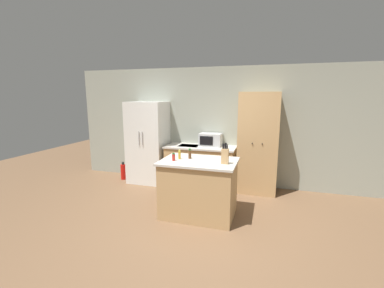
{
  "coord_description": "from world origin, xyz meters",
  "views": [
    {
      "loc": [
        0.95,
        -3.32,
        1.97
      ],
      "look_at": [
        -0.48,
        1.4,
        1.05
      ],
      "focal_mm": 24.0,
      "sensor_mm": 36.0,
      "label": 1
    }
  ],
  "objects_px": {
    "pantry_cabinet": "(258,143)",
    "spice_bottle_tall_dark": "(174,157)",
    "refrigerator": "(148,142)",
    "fire_extinguisher": "(123,172)",
    "microwave": "(211,140)",
    "spice_bottle_amber_oil": "(190,154)",
    "spice_bottle_short_red": "(179,155)",
    "knife_block": "(225,156)"
  },
  "relations": [
    {
      "from": "spice_bottle_short_red",
      "to": "fire_extinguisher",
      "type": "bearing_deg",
      "value": 145.8
    },
    {
      "from": "knife_block",
      "to": "spice_bottle_tall_dark",
      "type": "distance_m",
      "value": 0.83
    },
    {
      "from": "spice_bottle_tall_dark",
      "to": "spice_bottle_short_red",
      "type": "bearing_deg",
      "value": 68.06
    },
    {
      "from": "fire_extinguisher",
      "to": "spice_bottle_amber_oil",
      "type": "bearing_deg",
      "value": -30.48
    },
    {
      "from": "spice_bottle_short_red",
      "to": "pantry_cabinet",
      "type": "bearing_deg",
      "value": 49.95
    },
    {
      "from": "pantry_cabinet",
      "to": "spice_bottle_tall_dark",
      "type": "distance_m",
      "value": 1.99
    },
    {
      "from": "knife_block",
      "to": "spice_bottle_amber_oil",
      "type": "relative_size",
      "value": 1.95
    },
    {
      "from": "pantry_cabinet",
      "to": "spice_bottle_short_red",
      "type": "xyz_separation_m",
      "value": [
        -1.2,
        -1.42,
        -0.01
      ]
    },
    {
      "from": "refrigerator",
      "to": "microwave",
      "type": "height_order",
      "value": "refrigerator"
    },
    {
      "from": "pantry_cabinet",
      "to": "spice_bottle_tall_dark",
      "type": "bearing_deg",
      "value": -128.77
    },
    {
      "from": "spice_bottle_amber_oil",
      "to": "fire_extinguisher",
      "type": "relative_size",
      "value": 0.4
    },
    {
      "from": "spice_bottle_amber_oil",
      "to": "fire_extinguisher",
      "type": "bearing_deg",
      "value": 149.52
    },
    {
      "from": "pantry_cabinet",
      "to": "spice_bottle_amber_oil",
      "type": "relative_size",
      "value": 12.12
    },
    {
      "from": "refrigerator",
      "to": "fire_extinguisher",
      "type": "height_order",
      "value": "refrigerator"
    },
    {
      "from": "microwave",
      "to": "spice_bottle_amber_oil",
      "type": "distance_m",
      "value": 1.44
    },
    {
      "from": "microwave",
      "to": "spice_bottle_short_red",
      "type": "bearing_deg",
      "value": -96.8
    },
    {
      "from": "refrigerator",
      "to": "spice_bottle_short_red",
      "type": "bearing_deg",
      "value": -47.45
    },
    {
      "from": "microwave",
      "to": "spice_bottle_amber_oil",
      "type": "bearing_deg",
      "value": -91.11
    },
    {
      "from": "knife_block",
      "to": "pantry_cabinet",
      "type": "bearing_deg",
      "value": 74.37
    },
    {
      "from": "refrigerator",
      "to": "spice_bottle_short_red",
      "type": "distance_m",
      "value": 1.86
    },
    {
      "from": "pantry_cabinet",
      "to": "fire_extinguisher",
      "type": "relative_size",
      "value": 4.84
    },
    {
      "from": "microwave",
      "to": "spice_bottle_tall_dark",
      "type": "xyz_separation_m",
      "value": [
        -0.24,
        -1.66,
        -0.03
      ]
    },
    {
      "from": "spice_bottle_short_red",
      "to": "spice_bottle_amber_oil",
      "type": "xyz_separation_m",
      "value": [
        0.15,
        0.08,
        0.01
      ]
    },
    {
      "from": "knife_block",
      "to": "fire_extinguisher",
      "type": "height_order",
      "value": "knife_block"
    },
    {
      "from": "microwave",
      "to": "pantry_cabinet",
      "type": "bearing_deg",
      "value": -5.86
    },
    {
      "from": "pantry_cabinet",
      "to": "spice_bottle_tall_dark",
      "type": "height_order",
      "value": "pantry_cabinet"
    },
    {
      "from": "refrigerator",
      "to": "microwave",
      "type": "bearing_deg",
      "value": 6.24
    },
    {
      "from": "microwave",
      "to": "refrigerator",
      "type": "bearing_deg",
      "value": -173.76
    },
    {
      "from": "spice_bottle_amber_oil",
      "to": "microwave",
      "type": "bearing_deg",
      "value": 88.89
    },
    {
      "from": "pantry_cabinet",
      "to": "spice_bottle_tall_dark",
      "type": "xyz_separation_m",
      "value": [
        -1.25,
        -1.55,
        -0.02
      ]
    },
    {
      "from": "spice_bottle_amber_oil",
      "to": "fire_extinguisher",
      "type": "xyz_separation_m",
      "value": [
        -2.06,
        1.21,
        -0.83
      ]
    },
    {
      "from": "pantry_cabinet",
      "to": "spice_bottle_amber_oil",
      "type": "height_order",
      "value": "pantry_cabinet"
    },
    {
      "from": "refrigerator",
      "to": "spice_bottle_tall_dark",
      "type": "distance_m",
      "value": 1.93
    },
    {
      "from": "knife_block",
      "to": "spice_bottle_amber_oil",
      "type": "xyz_separation_m",
      "value": [
        -0.62,
        0.17,
        -0.05
      ]
    },
    {
      "from": "pantry_cabinet",
      "to": "spice_bottle_amber_oil",
      "type": "bearing_deg",
      "value": -127.87
    },
    {
      "from": "spice_bottle_amber_oil",
      "to": "fire_extinguisher",
      "type": "height_order",
      "value": "spice_bottle_amber_oil"
    },
    {
      "from": "pantry_cabinet",
      "to": "knife_block",
      "type": "relative_size",
      "value": 6.23
    },
    {
      "from": "spice_bottle_tall_dark",
      "to": "fire_extinguisher",
      "type": "bearing_deg",
      "value": 142.36
    },
    {
      "from": "microwave",
      "to": "fire_extinguisher",
      "type": "bearing_deg",
      "value": -173.64
    },
    {
      "from": "microwave",
      "to": "spice_bottle_tall_dark",
      "type": "distance_m",
      "value": 1.68
    },
    {
      "from": "pantry_cabinet",
      "to": "spice_bottle_short_red",
      "type": "relative_size",
      "value": 13.29
    },
    {
      "from": "microwave",
      "to": "spice_bottle_short_red",
      "type": "height_order",
      "value": "microwave"
    }
  ]
}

